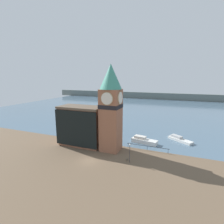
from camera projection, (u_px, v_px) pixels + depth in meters
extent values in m
plane|color=brown|center=(89.00, 161.00, 36.00)|extent=(160.00, 160.00, 0.00)
cube|color=slate|center=(149.00, 107.00, 99.79)|extent=(160.00, 120.00, 0.00)
cube|color=slate|center=(158.00, 96.00, 135.70)|extent=(180.00, 3.00, 5.00)
cube|color=#232328|center=(147.00, 146.00, 41.05)|extent=(10.00, 0.08, 0.08)
cylinder|color=#232328|center=(128.00, 145.00, 42.86)|extent=(0.07, 0.07, 1.05)
cylinder|color=#232328|center=(147.00, 148.00, 41.15)|extent=(0.07, 0.07, 1.05)
cylinder|color=#232328|center=(168.00, 151.00, 39.44)|extent=(0.07, 0.07, 1.05)
cube|color=#935B42|center=(111.00, 120.00, 40.28)|extent=(4.33, 4.33, 14.34)
cube|color=black|center=(111.00, 106.00, 39.63)|extent=(4.45, 4.45, 0.90)
cylinder|color=tan|center=(107.00, 99.00, 37.22)|extent=(2.80, 0.12, 2.80)
cylinder|color=silver|center=(107.00, 99.00, 37.14)|extent=(2.54, 0.12, 2.54)
cylinder|color=tan|center=(120.00, 98.00, 38.43)|extent=(0.12, 2.80, 2.80)
cylinder|color=silver|center=(120.00, 98.00, 38.40)|extent=(0.12, 2.54, 2.54)
cone|color=teal|center=(111.00, 76.00, 38.33)|extent=(4.98, 4.98, 5.56)
cube|color=#935B42|center=(81.00, 127.00, 43.91)|extent=(10.66, 5.05, 9.44)
cube|color=brown|center=(81.00, 107.00, 42.93)|extent=(11.06, 5.45, 0.50)
cube|color=black|center=(75.00, 129.00, 41.44)|extent=(11.16, 0.30, 8.69)
cube|color=silver|center=(144.00, 141.00, 45.61)|extent=(6.97, 3.27, 1.06)
cube|color=silver|center=(140.00, 137.00, 46.06)|extent=(3.17, 1.98, 0.68)
cube|color=silver|center=(180.00, 140.00, 47.06)|extent=(6.63, 5.42, 0.64)
cube|color=#B2B2B2|center=(177.00, 137.00, 47.94)|extent=(3.20, 2.79, 0.63)
cylinder|color=brown|center=(127.00, 160.00, 36.01)|extent=(0.25, 0.25, 0.49)
sphere|color=brown|center=(127.00, 159.00, 35.97)|extent=(0.27, 0.27, 0.27)
cylinder|color=#2D2D33|center=(130.00, 154.00, 35.04)|extent=(0.10, 0.10, 3.70)
sphere|color=silver|center=(130.00, 145.00, 34.66)|extent=(0.32, 0.32, 0.32)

